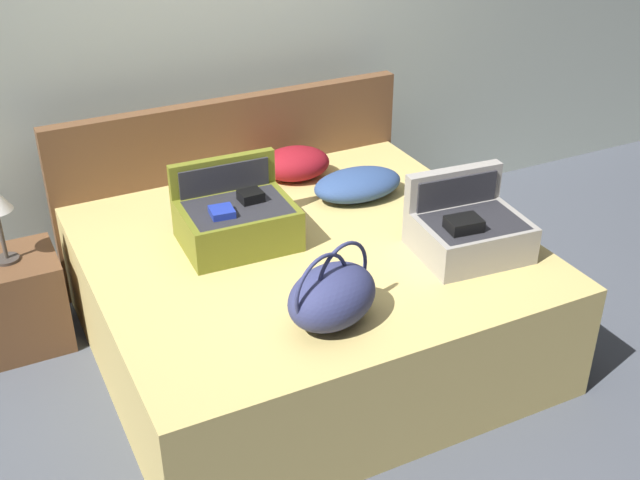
% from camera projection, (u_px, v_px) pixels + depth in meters
% --- Properties ---
extents(ground_plane, '(12.00, 12.00, 0.00)m').
position_uv_depth(ground_plane, '(346.00, 392.00, 3.68)').
color(ground_plane, '#4C515B').
extents(back_wall, '(8.00, 0.10, 2.60)m').
position_uv_depth(back_wall, '(206.00, 26.00, 4.32)').
color(back_wall, '#B7C1B2').
rests_on(back_wall, ground).
extents(bed, '(1.96, 1.81, 0.57)m').
position_uv_depth(bed, '(307.00, 297.00, 3.85)').
color(bed, tan).
rests_on(bed, ground).
extents(headboard, '(2.00, 0.08, 0.99)m').
position_uv_depth(headboard, '(234.00, 182.00, 4.49)').
color(headboard, brown).
rests_on(headboard, ground).
extents(hard_case_large, '(0.53, 0.42, 0.36)m').
position_uv_depth(hard_case_large, '(237.00, 219.00, 3.68)').
color(hard_case_large, olive).
rests_on(hard_case_large, bed).
extents(hard_case_medium, '(0.51, 0.45, 0.35)m').
position_uv_depth(hard_case_medium, '(469.00, 230.00, 3.61)').
color(hard_case_medium, gray).
rests_on(hard_case_medium, bed).
extents(duffel_bag, '(0.48, 0.42, 0.34)m').
position_uv_depth(duffel_bag, '(332.00, 295.00, 3.12)').
color(duffel_bag, navy).
rests_on(duffel_bag, bed).
extents(pillow_near_headboard, '(0.42, 0.34, 0.17)m').
position_uv_depth(pillow_near_headboard, '(295.00, 163.00, 4.30)').
color(pillow_near_headboard, maroon).
rests_on(pillow_near_headboard, bed).
extents(pillow_center_head, '(0.48, 0.30, 0.15)m').
position_uv_depth(pillow_center_head, '(358.00, 184.00, 4.11)').
color(pillow_center_head, navy).
rests_on(pillow_center_head, bed).
extents(nightstand, '(0.44, 0.40, 0.48)m').
position_uv_depth(nightstand, '(17.00, 302.00, 3.90)').
color(nightstand, brown).
rests_on(nightstand, ground).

